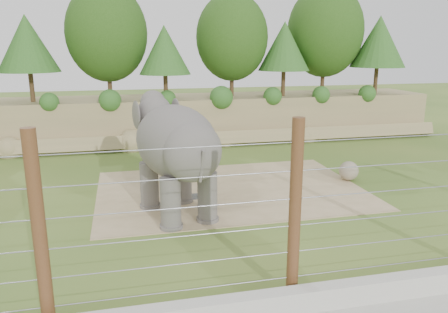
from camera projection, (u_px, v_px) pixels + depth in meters
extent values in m
plane|color=#426725|center=(238.00, 220.00, 13.85)|extent=(90.00, 90.00, 0.00)
cube|color=#8A7F56|center=(182.00, 118.00, 25.81)|extent=(30.00, 4.00, 2.50)
cube|color=#8A7F56|center=(188.00, 141.00, 23.86)|extent=(30.00, 1.37, 1.07)
cylinder|color=#3F2B19|center=(32.00, 87.00, 23.07)|extent=(0.24, 0.24, 1.58)
sphere|color=#193F0E|center=(27.00, 45.00, 22.55)|extent=(3.60, 3.60, 3.60)
cylinder|color=#3F2B19|center=(110.00, 81.00, 24.39)|extent=(0.24, 0.24, 1.92)
sphere|color=#193F0E|center=(107.00, 33.00, 23.75)|extent=(4.40, 4.40, 4.40)
cylinder|color=#3F2B19|center=(166.00, 87.00, 23.98)|extent=(0.24, 0.24, 1.40)
sphere|color=#193F0E|center=(165.00, 51.00, 23.51)|extent=(3.20, 3.20, 3.20)
cylinder|color=#3F2B19|center=(232.00, 80.00, 25.76)|extent=(0.24, 0.24, 1.82)
sphere|color=#193F0E|center=(232.00, 37.00, 25.15)|extent=(4.16, 4.16, 4.16)
cylinder|color=#3F2B19|center=(283.00, 83.00, 25.89)|extent=(0.24, 0.24, 1.50)
sphere|color=#193F0E|center=(284.00, 48.00, 25.39)|extent=(3.44, 3.44, 3.44)
cylinder|color=#3F2B19|center=(323.00, 77.00, 27.43)|extent=(0.24, 0.24, 2.03)
sphere|color=#193F0E|center=(325.00, 31.00, 26.76)|extent=(4.64, 4.64, 4.64)
cylinder|color=#3F2B19|center=(376.00, 80.00, 27.01)|extent=(0.24, 0.24, 1.64)
sphere|color=#193F0E|center=(379.00, 43.00, 26.46)|extent=(3.76, 3.76, 3.76)
cube|color=tan|center=(231.00, 190.00, 16.79)|extent=(10.00, 7.00, 0.02)
cube|color=#262628|center=(188.00, 197.00, 15.89)|extent=(1.00, 0.60, 0.03)
sphere|color=gray|center=(349.00, 171.00, 17.86)|extent=(0.79, 0.79, 0.79)
cube|color=beige|center=(301.00, 300.00, 9.06)|extent=(26.00, 0.35, 0.50)
cylinder|color=#522A15|center=(40.00, 235.00, 8.00)|extent=(0.26, 0.26, 4.00)
cylinder|color=#522A15|center=(295.00, 212.00, 9.11)|extent=(0.26, 0.26, 4.00)
cylinder|color=gray|center=(292.00, 277.00, 9.47)|extent=(20.00, 0.02, 0.02)
cylinder|color=gray|center=(293.00, 252.00, 9.33)|extent=(20.00, 0.02, 0.02)
cylinder|color=gray|center=(294.00, 225.00, 9.18)|extent=(20.00, 0.02, 0.02)
cylinder|color=gray|center=(295.00, 199.00, 9.03)|extent=(20.00, 0.02, 0.02)
cylinder|color=gray|center=(297.00, 171.00, 8.89)|extent=(20.00, 0.02, 0.02)
cylinder|color=gray|center=(298.00, 142.00, 8.74)|extent=(20.00, 0.02, 0.02)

